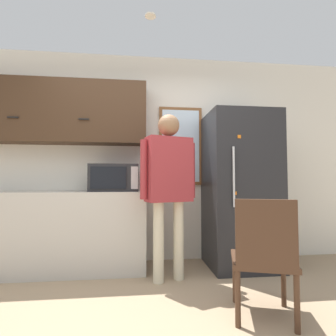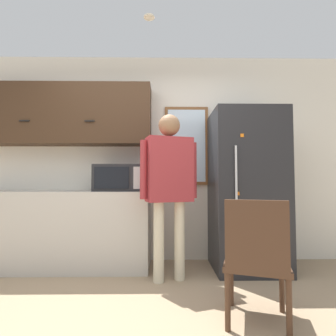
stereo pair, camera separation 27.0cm
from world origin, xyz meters
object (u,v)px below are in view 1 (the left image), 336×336
Objects in this scene: microwave at (115,178)px; person at (169,177)px; refrigerator at (240,189)px; chair at (263,254)px.

person is at bearing -33.53° from microwave.
refrigerator reaches higher than person.
microwave is 1.52m from refrigerator.
person is 1.93× the size of chair.
microwave reaches higher than chair.
microwave is at bearing -28.50° from chair.
refrigerator is at bearing -1.67° from microwave.
refrigerator is 2.06× the size of chair.
microwave is at bearing 178.33° from refrigerator.
person is 0.99m from refrigerator.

